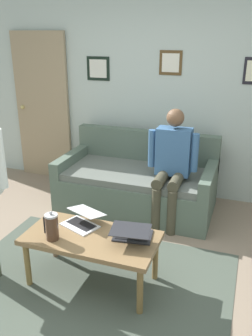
% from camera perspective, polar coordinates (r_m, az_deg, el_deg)
% --- Properties ---
extents(ground_plane, '(7.68, 7.68, 0.00)m').
position_cam_1_polar(ground_plane, '(3.20, -4.59, -18.62)').
color(ground_plane, gray).
extents(area_rug, '(2.35, 1.84, 0.01)m').
position_cam_1_polar(area_rug, '(3.21, -6.08, -18.49)').
color(area_rug, '#475045').
rests_on(area_rug, ground_plane).
extents(back_wall, '(7.04, 0.11, 2.70)m').
position_cam_1_polar(back_wall, '(4.61, 6.35, 12.27)').
color(back_wall, '#B5C3BD').
rests_on(back_wall, ground_plane).
extents(interior_door, '(0.82, 0.09, 2.05)m').
position_cam_1_polar(interior_door, '(5.27, -13.16, 9.34)').
color(interior_door, '#9B8666').
rests_on(interior_door, ground_plane).
extents(couch, '(1.82, 0.94, 0.88)m').
position_cam_1_polar(couch, '(4.36, 1.86, -2.48)').
color(couch, '#536456').
rests_on(couch, ground_plane).
extents(coffee_table, '(1.11, 0.56, 0.45)m').
position_cam_1_polar(coffee_table, '(3.04, -5.54, -11.58)').
color(coffee_table, olive).
rests_on(coffee_table, ground_plane).
extents(laptop_left, '(0.36, 0.38, 0.13)m').
position_cam_1_polar(laptop_left, '(2.95, 0.98, -10.41)').
color(laptop_left, '#28282D').
rests_on(laptop_left, coffee_table).
extents(laptop_center, '(0.39, 0.38, 0.13)m').
position_cam_1_polar(laptop_center, '(3.16, -6.98, -8.31)').
color(laptop_center, silver).
rests_on(laptop_center, coffee_table).
extents(french_press, '(0.13, 0.11, 0.25)m').
position_cam_1_polar(french_press, '(2.97, -11.75, -9.15)').
color(french_press, '#4C3323').
rests_on(french_press, coffee_table).
extents(person_seated, '(0.55, 0.51, 1.28)m').
position_cam_1_polar(person_seated, '(3.89, 7.31, 1.13)').
color(person_seated, '#444130').
rests_on(person_seated, ground_plane).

